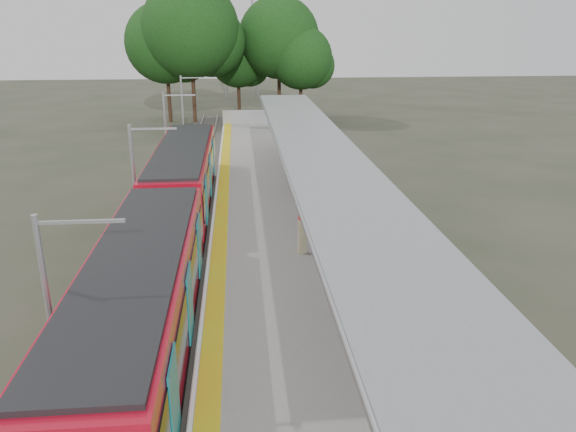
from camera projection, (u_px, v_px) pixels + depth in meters
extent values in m
cube|color=#59544C|center=(181.00, 231.00, 26.73)|extent=(3.00, 70.00, 0.24)
cube|color=gray|center=(275.00, 220.00, 26.98)|extent=(6.00, 50.00, 1.00)
cube|color=yellow|center=(222.00, 212.00, 26.60)|extent=(0.60, 50.00, 0.02)
cube|color=#9EA0A5|center=(256.00, 117.00, 50.13)|extent=(6.00, 0.10, 1.20)
cube|color=black|center=(145.00, 350.00, 16.01)|extent=(2.50, 13.50, 0.70)
cube|color=#B00C20|center=(140.00, 300.00, 15.49)|extent=(2.65, 13.50, 2.50)
cube|color=black|center=(140.00, 298.00, 15.47)|extent=(2.72, 12.96, 1.20)
cube|color=black|center=(136.00, 256.00, 15.06)|extent=(2.40, 12.82, 0.15)
cube|color=#0C7481|center=(190.00, 303.00, 15.65)|extent=(0.04, 1.30, 2.00)
cube|color=black|center=(186.00, 202.00, 29.29)|extent=(2.50, 13.50, 0.70)
cube|color=#B00C20|center=(184.00, 172.00, 28.77)|extent=(2.65, 13.50, 2.50)
cube|color=black|center=(184.00, 171.00, 28.75)|extent=(2.72, 12.96, 1.20)
cube|color=black|center=(182.00, 147.00, 28.34)|extent=(2.40, 12.83, 0.15)
cube|color=#0C7481|center=(211.00, 174.00, 28.93)|extent=(0.04, 1.30, 2.00)
cylinder|color=black|center=(177.00, 240.00, 24.93)|extent=(2.20, 0.70, 0.70)
cube|color=black|center=(169.00, 223.00, 22.21)|extent=(2.30, 0.80, 2.40)
cube|color=#9EA0A5|center=(399.00, 324.00, 13.23)|extent=(0.25, 0.25, 3.50)
cube|color=#9EA0A5|center=(363.00, 258.00, 17.00)|extent=(0.25, 0.25, 3.50)
cube|color=#9EA0A5|center=(340.00, 215.00, 20.77)|extent=(0.25, 0.25, 3.50)
cube|color=#9EA0A5|center=(324.00, 186.00, 24.54)|extent=(0.25, 0.25, 3.50)
cube|color=#9EA0A5|center=(312.00, 164.00, 28.30)|extent=(0.25, 0.25, 3.50)
cube|color=#9EA0A5|center=(303.00, 148.00, 32.07)|extent=(0.25, 0.25, 3.50)
cube|color=#9EA0A5|center=(296.00, 135.00, 35.84)|extent=(0.25, 0.25, 3.50)
cube|color=#9EA0A5|center=(290.00, 124.00, 39.61)|extent=(0.25, 0.25, 3.50)
cube|color=gray|center=(322.00, 155.00, 22.02)|extent=(3.20, 38.00, 0.16)
cylinder|color=#9EA0A5|center=(283.00, 158.00, 21.92)|extent=(0.24, 38.00, 0.24)
cube|color=silver|center=(458.00, 395.00, 11.59)|extent=(0.05, 3.70, 2.20)
cube|color=silver|center=(403.00, 304.00, 15.35)|extent=(0.05, 3.70, 2.20)
cube|color=silver|center=(348.00, 212.00, 22.89)|extent=(0.05, 3.70, 2.20)
cube|color=silver|center=(332.00, 185.00, 26.66)|extent=(0.05, 3.70, 2.20)
cube|color=silver|center=(310.00, 150.00, 34.19)|extent=(0.05, 3.70, 2.20)
cube|color=silver|center=(303.00, 137.00, 37.96)|extent=(0.05, 3.70, 2.20)
cylinder|color=#382316|center=(169.00, 96.00, 56.16)|extent=(0.36, 0.36, 5.13)
sphere|color=#1F4D16|center=(165.00, 43.00, 54.50)|extent=(7.80, 7.80, 7.80)
cylinder|color=#382316|center=(194.00, 94.00, 54.58)|extent=(0.36, 0.36, 6.02)
sphere|color=#1F4D16|center=(190.00, 29.00, 52.62)|extent=(9.15, 9.15, 9.15)
cylinder|color=#382316|center=(239.00, 97.00, 60.34)|extent=(0.36, 0.36, 4.03)
sphere|color=#1F4D16|center=(238.00, 58.00, 59.03)|extent=(6.12, 6.12, 6.12)
cylinder|color=#382316|center=(279.00, 92.00, 58.71)|extent=(0.36, 0.36, 5.41)
sphere|color=#1F4D16|center=(279.00, 38.00, 56.95)|extent=(8.23, 8.23, 8.23)
cylinder|color=#382316|center=(301.00, 100.00, 57.65)|extent=(0.36, 0.36, 4.15)
sphere|color=#1F4D16|center=(301.00, 58.00, 56.31)|extent=(6.31, 6.31, 6.31)
cylinder|color=#9EA0A5|center=(50.00, 321.00, 13.49)|extent=(0.16, 0.16, 5.40)
cube|color=#9EA0A5|center=(81.00, 222.00, 12.76)|extent=(2.00, 0.08, 0.08)
cylinder|color=#9EA0A5|center=(135.00, 185.00, 24.79)|extent=(0.16, 0.16, 5.40)
cube|color=#9EA0A5|center=(153.00, 129.00, 24.07)|extent=(2.00, 0.08, 0.08)
cylinder|color=#9EA0A5|center=(166.00, 135.00, 36.10)|extent=(0.16, 0.16, 5.40)
cube|color=#9EA0A5|center=(179.00, 95.00, 35.37)|extent=(2.00, 0.08, 0.08)
cylinder|color=#9EA0A5|center=(182.00, 108.00, 47.40)|extent=(0.16, 0.16, 5.40)
cube|color=#9EA0A5|center=(193.00, 78.00, 46.67)|extent=(2.00, 0.08, 0.08)
cube|color=#0F204B|center=(382.00, 293.00, 17.57)|extent=(0.58, 1.58, 0.06)
cube|color=#0F204B|center=(377.00, 285.00, 17.46)|extent=(0.18, 1.55, 0.57)
cube|color=#9EA0A5|center=(387.00, 310.00, 17.07)|extent=(0.42, 0.09, 0.45)
cube|color=#9EA0A5|center=(377.00, 291.00, 18.23)|extent=(0.42, 0.09, 0.45)
cube|color=#0F204B|center=(308.00, 182.00, 29.83)|extent=(1.04, 1.74, 0.07)
cube|color=#0F204B|center=(304.00, 176.00, 29.70)|extent=(0.63, 1.59, 0.61)
cube|color=#9EA0A5|center=(309.00, 190.00, 29.28)|extent=(0.44, 0.21, 0.49)
cube|color=#9EA0A5|center=(306.00, 183.00, 30.54)|extent=(0.44, 0.21, 0.49)
cube|color=#0F204B|center=(317.00, 173.00, 31.70)|extent=(0.93, 1.72, 0.07)
cube|color=#0F204B|center=(313.00, 167.00, 31.58)|extent=(0.52, 1.61, 0.61)
cube|color=#9EA0A5|center=(318.00, 180.00, 31.17)|extent=(0.44, 0.18, 0.48)
cube|color=#9EA0A5|center=(315.00, 174.00, 32.41)|extent=(0.44, 0.18, 0.48)
cylinder|color=beige|center=(302.00, 237.00, 21.70)|extent=(0.36, 0.36, 1.34)
cube|color=red|center=(302.00, 217.00, 21.44)|extent=(0.32, 0.09, 0.22)
cylinder|color=#9EA0A5|center=(313.00, 217.00, 24.52)|extent=(0.59, 0.59, 0.92)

